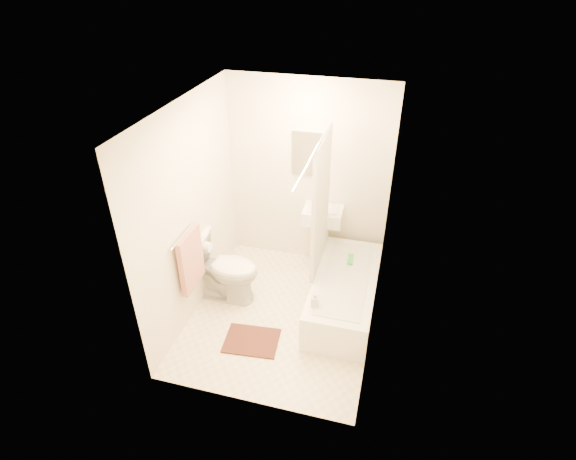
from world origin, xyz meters
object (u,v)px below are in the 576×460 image
(sink, at_px, (322,235))
(bathtub, at_px, (344,293))
(bath_mat, at_px, (252,341))
(soap_bottle, at_px, (315,299))
(toilet, at_px, (224,268))

(sink, height_order, bathtub, sink)
(sink, xyz_separation_m, bath_mat, (-0.44, -1.54, -0.46))
(sink, distance_m, bath_mat, 1.67)
(soap_bottle, bearing_deg, bath_mat, -158.46)
(bath_mat, bearing_deg, sink, 74.03)
(sink, xyz_separation_m, bathtub, (0.42, -0.76, -0.25))
(bath_mat, distance_m, soap_bottle, 0.84)
(soap_bottle, bearing_deg, sink, 97.91)
(bathtub, distance_m, bath_mat, 1.19)
(toilet, height_order, soap_bottle, toilet)
(toilet, bearing_deg, bath_mat, -138.04)
(bathtub, height_order, soap_bottle, soap_bottle)
(toilet, distance_m, bathtub, 1.43)
(bathtub, xyz_separation_m, bath_mat, (-0.86, -0.78, -0.21))
(sink, height_order, soap_bottle, sink)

